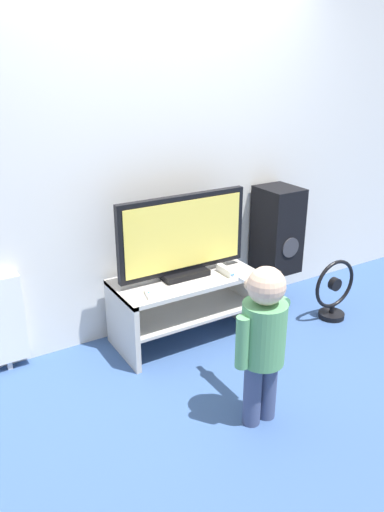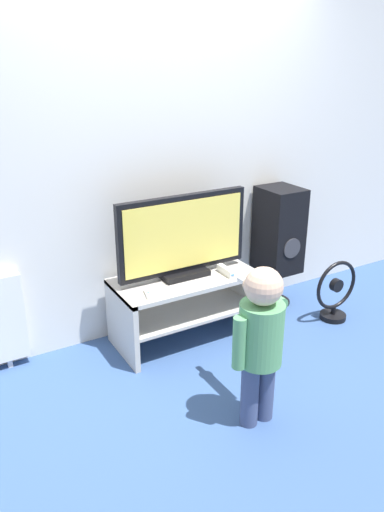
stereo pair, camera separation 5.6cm
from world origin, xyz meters
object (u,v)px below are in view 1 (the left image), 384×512
at_px(television, 183,237).
at_px(speaker_tower, 277,231).
at_px(child, 262,333).
at_px(floor_fan, 334,292).
at_px(game_console, 225,271).
at_px(remote_primary, 149,294).

xyz_separation_m(television, speaker_tower, (0.91, 0.09, -0.14)).
height_order(child, floor_fan, child).
bearing_deg(floor_fan, game_console, 164.85).
bearing_deg(remote_primary, speaker_tower, 11.15).
bearing_deg(floor_fan, remote_primary, 172.25).
height_order(television, child, television).
relative_size(television, child, 1.03).
distance_m(game_console, remote_primary, 0.62).
bearing_deg(floor_fan, television, 162.14).
distance_m(remote_primary, child, 0.88).
bearing_deg(television, floor_fan, -17.86).
xyz_separation_m(speaker_tower, floor_fan, (0.22, -0.45, -0.40)).
bearing_deg(remote_primary, television, 24.98).
relative_size(game_console, floor_fan, 0.36).
xyz_separation_m(remote_primary, floor_fan, (1.49, -0.20, -0.27)).
relative_size(television, speaker_tower, 0.98).
bearing_deg(game_console, speaker_tower, 18.60).
distance_m(child, speaker_tower, 1.49).
xyz_separation_m(remote_primary, child, (0.26, -0.84, 0.06)).
relative_size(game_console, remote_primary, 1.29).
relative_size(speaker_tower, floor_fan, 2.02).
xyz_separation_m(child, speaker_tower, (1.01, 1.09, 0.07)).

